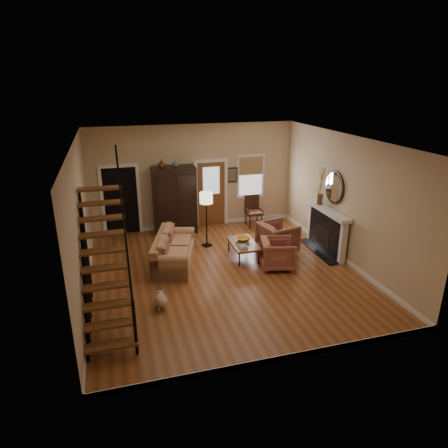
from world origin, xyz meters
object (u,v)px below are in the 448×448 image
object	(u,v)px
armchair_left	(278,254)
floor_lamp	(207,220)
armoire	(175,200)
coffee_table	(243,250)
armchair_right	(278,237)
side_chair	(254,211)
sofa	(174,251)

from	to	relation	value
armchair_left	floor_lamp	size ratio (longest dim) A/B	0.52
armoire	coffee_table	distance (m)	2.95
armchair_left	coffee_table	bearing A→B (deg)	54.01
armchair_left	armchair_right	world-z (taller)	armchair_right
coffee_table	armoire	bearing A→B (deg)	120.46
floor_lamp	side_chair	distance (m)	2.23
sofa	floor_lamp	world-z (taller)	floor_lamp
coffee_table	floor_lamp	world-z (taller)	floor_lamp
armchair_left	armoire	bearing A→B (deg)	47.34
coffee_table	armchair_right	size ratio (longest dim) A/B	1.21
armchair_left	side_chair	distance (m)	3.07
armoire	armchair_left	size ratio (longest dim) A/B	2.51
coffee_table	armchair_left	xyz separation A→B (m)	(0.66, -0.80, 0.16)
sofa	coffee_table	size ratio (longest dim) A/B	1.84
sofa	floor_lamp	distance (m)	1.52
coffee_table	side_chair	distance (m)	2.52
armoire	armchair_right	bearing A→B (deg)	-42.91
sofa	floor_lamp	bearing A→B (deg)	57.41
side_chair	armoire	bearing A→B (deg)	175.52
armoire	side_chair	size ratio (longest dim) A/B	2.06
armchair_right	sofa	bearing A→B (deg)	78.63
armchair_left	floor_lamp	world-z (taller)	floor_lamp
coffee_table	armchair_left	bearing A→B (deg)	-50.41
armoire	side_chair	bearing A→B (deg)	-4.48
sofa	coffee_table	world-z (taller)	sofa
armoire	sofa	bearing A→B (deg)	-100.45
armoire	armchair_left	world-z (taller)	armoire
sofa	side_chair	size ratio (longest dim) A/B	2.06
side_chair	coffee_table	bearing A→B (deg)	-116.54
armoire	floor_lamp	size ratio (longest dim) A/B	1.31
sofa	armchair_left	world-z (taller)	sofa
coffee_table	side_chair	size ratio (longest dim) A/B	1.12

